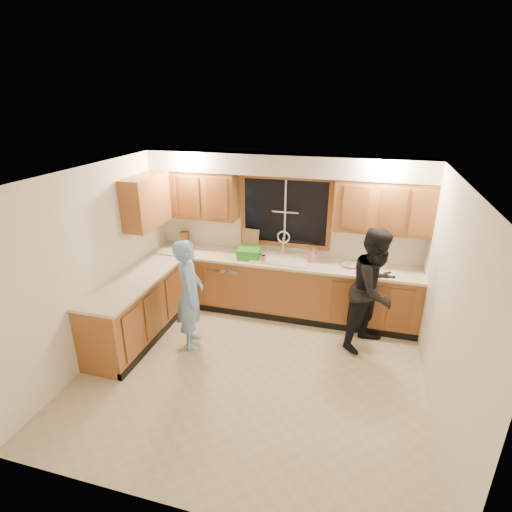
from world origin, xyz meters
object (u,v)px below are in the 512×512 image
(stove, at_px, (113,330))
(soap_bottle, at_px, (313,255))
(man, at_px, (190,294))
(dish_crate, at_px, (249,253))
(bowl, at_px, (350,266))
(sink, at_px, (280,263))
(knife_block, at_px, (185,239))
(woman, at_px, (375,290))
(dishwasher, at_px, (229,283))

(stove, distance_m, soap_bottle, 3.02)
(man, height_order, dish_crate, man)
(stove, xyz_separation_m, bowl, (2.86, 1.81, 0.50))
(stove, xyz_separation_m, soap_bottle, (2.29, 1.87, 0.57))
(sink, xyz_separation_m, bowl, (1.06, -0.02, 0.08))
(man, height_order, knife_block, man)
(woman, height_order, knife_block, woman)
(dishwasher, xyz_separation_m, bowl, (1.91, -0.00, 0.54))
(woman, relative_size, dish_crate, 5.16)
(dishwasher, distance_m, knife_block, 1.06)
(woman, relative_size, soap_bottle, 8.23)
(knife_block, bearing_deg, dish_crate, -23.54)
(sink, relative_size, woman, 0.50)
(knife_block, height_order, bowl, knife_block)
(sink, relative_size, man, 0.55)
(sink, height_order, stove, sink)
(stove, distance_m, knife_block, 2.09)
(knife_block, bearing_deg, woman, -25.25)
(stove, xyz_separation_m, dish_crate, (1.32, 1.75, 0.55))
(sink, distance_m, dishwasher, 0.96)
(sink, distance_m, stove, 2.60)
(man, bearing_deg, dishwasher, -27.22)
(woman, distance_m, dish_crate, 1.96)
(dishwasher, height_order, soap_bottle, soap_bottle)
(dish_crate, distance_m, soap_bottle, 0.98)
(dishwasher, distance_m, stove, 2.04)
(dishwasher, height_order, dish_crate, dish_crate)
(dishwasher, xyz_separation_m, man, (-0.13, -1.20, 0.37))
(sink, height_order, man, man)
(dishwasher, bearing_deg, stove, -117.69)
(bowl, bearing_deg, man, -149.67)
(stove, relative_size, man, 0.58)
(stove, xyz_separation_m, man, (0.82, 0.61, 0.33))
(woman, height_order, soap_bottle, woman)
(dishwasher, height_order, bowl, bowl)
(dishwasher, height_order, stove, stove)
(stove, relative_size, knife_block, 3.77)
(sink, height_order, knife_block, sink)
(sink, height_order, woman, woman)
(dishwasher, xyz_separation_m, dish_crate, (0.37, -0.06, 0.59))
(stove, height_order, soap_bottle, soap_bottle)
(dish_crate, xyz_separation_m, bowl, (1.54, 0.06, -0.05))
(woman, relative_size, bowl, 8.13)
(dish_crate, bearing_deg, soap_bottle, 7.13)
(dishwasher, relative_size, soap_bottle, 3.92)
(man, relative_size, woman, 0.91)
(dishwasher, relative_size, man, 0.53)
(sink, relative_size, dish_crate, 2.57)
(woman, bearing_deg, knife_block, 109.07)
(dishwasher, bearing_deg, bowl, -0.12)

